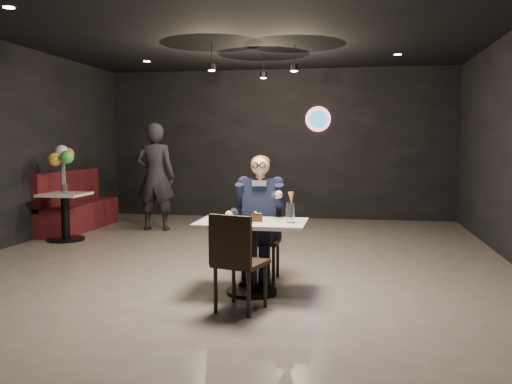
% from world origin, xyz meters
% --- Properties ---
extents(floor, '(9.00, 9.00, 0.00)m').
position_xyz_m(floor, '(0.00, 0.00, 0.00)').
color(floor, slate).
rests_on(floor, ground).
extents(wall_sign, '(0.50, 0.06, 0.50)m').
position_xyz_m(wall_sign, '(0.80, 4.47, 2.00)').
color(wall_sign, pink).
rests_on(wall_sign, floor).
extents(pendant_lights, '(1.40, 1.20, 0.36)m').
position_xyz_m(pendant_lights, '(0.00, 2.00, 2.88)').
color(pendant_lights, black).
rests_on(pendant_lights, floor).
extents(main_table, '(1.10, 0.70, 0.75)m').
position_xyz_m(main_table, '(0.48, -1.09, 0.38)').
color(main_table, white).
rests_on(main_table, floor).
extents(chair_far, '(0.42, 0.46, 0.92)m').
position_xyz_m(chair_far, '(0.48, -0.54, 0.46)').
color(chair_far, black).
rests_on(chair_far, floor).
extents(chair_near, '(0.53, 0.56, 0.92)m').
position_xyz_m(chair_near, '(0.48, -1.64, 0.46)').
color(chair_near, black).
rests_on(chair_near, floor).
extents(seated_man, '(0.60, 0.80, 1.44)m').
position_xyz_m(seated_man, '(0.48, -0.54, 0.72)').
color(seated_man, black).
rests_on(seated_man, floor).
extents(dessert_plate, '(0.22, 0.22, 0.01)m').
position_xyz_m(dessert_plate, '(0.52, -1.16, 0.76)').
color(dessert_plate, white).
rests_on(dessert_plate, main_table).
extents(cake_slice, '(0.12, 0.11, 0.07)m').
position_xyz_m(cake_slice, '(0.55, -1.18, 0.80)').
color(cake_slice, black).
rests_on(cake_slice, dessert_plate).
extents(mint_leaf, '(0.06, 0.04, 0.01)m').
position_xyz_m(mint_leaf, '(0.57, -1.17, 0.84)').
color(mint_leaf, green).
rests_on(mint_leaf, cake_slice).
extents(sundae_glass, '(0.09, 0.09, 0.20)m').
position_xyz_m(sundae_glass, '(0.88, -1.13, 0.85)').
color(sundae_glass, silver).
rests_on(sundae_glass, main_table).
extents(wafer_cone, '(0.08, 0.08, 0.13)m').
position_xyz_m(wafer_cone, '(0.89, -1.12, 0.99)').
color(wafer_cone, tan).
rests_on(wafer_cone, sundae_glass).
extents(booth_bench, '(0.52, 2.09, 1.04)m').
position_xyz_m(booth_bench, '(-3.25, 2.34, 0.52)').
color(booth_bench, '#410E18').
rests_on(booth_bench, floor).
extents(side_table, '(0.65, 0.65, 0.82)m').
position_xyz_m(side_table, '(-2.95, 1.34, 0.41)').
color(side_table, white).
rests_on(side_table, floor).
extents(balloon_vase, '(0.10, 0.10, 0.15)m').
position_xyz_m(balloon_vase, '(-2.95, 1.34, 0.83)').
color(balloon_vase, silver).
rests_on(balloon_vase, side_table).
extents(balloon_bunch, '(0.38, 0.38, 0.62)m').
position_xyz_m(balloon_bunch, '(-2.95, 1.34, 1.21)').
color(balloon_bunch, yellow).
rests_on(balloon_bunch, balloon_vase).
extents(passerby, '(0.72, 0.50, 1.88)m').
position_xyz_m(passerby, '(-1.91, 2.56, 0.94)').
color(passerby, black).
rests_on(passerby, floor).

